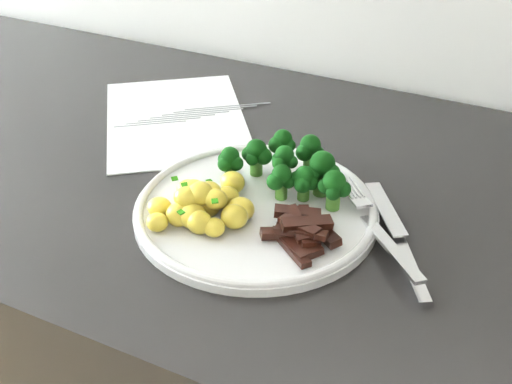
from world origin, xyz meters
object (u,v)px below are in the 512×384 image
Objects in this scene: potatoes at (203,204)px; beef_strips at (301,231)px; broccoli at (292,165)px; fork at (380,231)px; recipe_paper at (176,119)px; plate at (256,208)px; knife at (403,251)px.

potatoes is 0.11m from beef_strips.
beef_strips is at bearing 3.45° from potatoes.
broccoli reaches higher than fork.
recipe_paper is 2.00× the size of broccoli.
recipe_paper is 1.21× the size of plate.
recipe_paper is 3.69× the size of beef_strips.
recipe_paper is 2.17× the size of fork.
knife reaches higher than recipe_paper.
recipe_paper is at bearing 144.84° from beef_strips.
potatoes is 1.39× the size of beef_strips.
fork is at bearing 158.87° from knife.
fork is at bearing 14.09° from potatoes.
broccoli is 1.08× the size of fork.
beef_strips is 0.11m from knife.
potatoes is 0.19m from fork.
broccoli is (0.02, 0.05, 0.03)m from plate.
fork is at bearing 28.53° from beef_strips.
potatoes is at bearing -170.62° from knife.
knife is (0.15, -0.06, -0.03)m from broccoli.
knife is at bearing -21.13° from broccoli.
recipe_paper is at bearing 156.48° from knife.
plate is 1.79× the size of fork.
plate is 0.08m from beef_strips.
broccoli reaches higher than potatoes.
recipe_paper is at bearing 128.79° from potatoes.
potatoes reaches higher than fork.
recipe_paper is at bearing 154.94° from broccoli.
plate is at bearing -177.10° from fork.
recipe_paper is at bearing 156.28° from fork.
knife is (0.21, 0.04, -0.02)m from potatoes.
potatoes is 0.22m from knife.
broccoli is 0.11m from potatoes.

